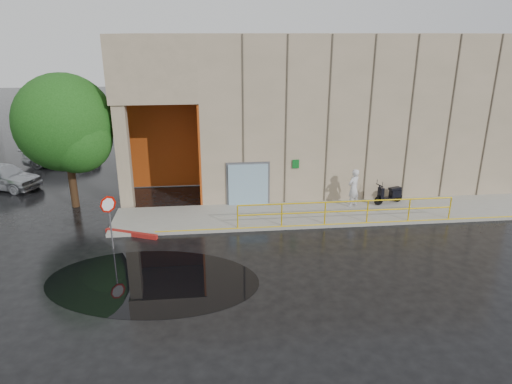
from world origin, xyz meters
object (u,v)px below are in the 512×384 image
at_px(car_c, 62,155).
at_px(tree_near, 68,127).
at_px(scooter, 390,189).
at_px(car_a, 3,176).
at_px(red_curb, 131,234).
at_px(stop_sign, 109,210).
at_px(person, 353,188).

height_order(car_c, tree_near, tree_near).
xyz_separation_m(scooter, car_a, (-19.79, 4.81, -0.15)).
distance_m(scooter, car_a, 20.36).
bearing_deg(red_curb, stop_sign, -113.60).
bearing_deg(scooter, car_c, 135.63).
xyz_separation_m(person, car_a, (-17.91, 5.00, -0.37)).
distance_m(scooter, tree_near, 15.46).
bearing_deg(scooter, tree_near, 157.46).
relative_size(scooter, car_c, 0.35).
height_order(scooter, car_a, car_a).
height_order(scooter, stop_sign, stop_sign).
distance_m(person, red_curb, 10.37).
bearing_deg(car_c, stop_sign, -159.40).
bearing_deg(car_a, tree_near, -102.26).
relative_size(person, red_curb, 0.77).
xyz_separation_m(scooter, stop_sign, (-12.53, -3.40, 0.79)).
relative_size(car_a, tree_near, 0.65).
bearing_deg(scooter, car_a, 149.39).
xyz_separation_m(red_curb, tree_near, (-3.07, 3.67, 3.86)).
xyz_separation_m(person, scooter, (1.88, 0.19, -0.21)).
bearing_deg(car_c, car_a, 155.92).
height_order(red_curb, car_a, car_a).
bearing_deg(car_a, car_c, 1.60).
bearing_deg(tree_near, red_curb, -50.11).
height_order(person, red_curb, person).
relative_size(scooter, stop_sign, 0.74).
bearing_deg(person, scooter, 152.98).
distance_m(person, stop_sign, 11.14).
distance_m(person, car_a, 18.60).
relative_size(person, scooter, 1.12).
distance_m(car_a, car_c, 4.87).
xyz_separation_m(red_curb, car_a, (-7.78, 7.00, 0.62)).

